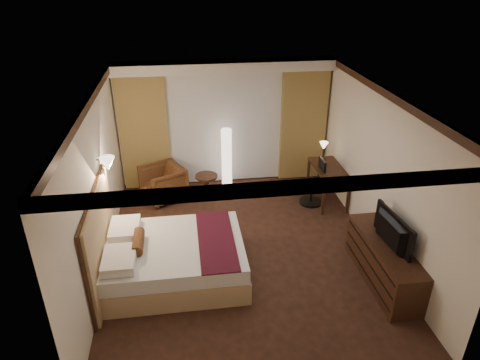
{
  "coord_description": "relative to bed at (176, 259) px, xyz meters",
  "views": [
    {
      "loc": [
        -0.9,
        -5.93,
        4.4
      ],
      "look_at": [
        0.0,
        0.4,
        1.15
      ],
      "focal_mm": 32.0,
      "sensor_mm": 36.0,
      "label": 1
    }
  ],
  "objects": [
    {
      "name": "floor",
      "position": [
        1.13,
        0.51,
        -0.31
      ],
      "size": [
        4.5,
        5.5,
        0.01
      ],
      "primitive_type": "cube",
      "color": "black",
      "rests_on": "ground"
    },
    {
      "name": "ceiling",
      "position": [
        1.13,
        0.51,
        2.39
      ],
      "size": [
        4.5,
        5.5,
        0.01
      ],
      "primitive_type": "cube",
      "color": "white",
      "rests_on": "back_wall"
    },
    {
      "name": "back_wall",
      "position": [
        1.13,
        3.26,
        1.04
      ],
      "size": [
        4.5,
        0.02,
        2.7
      ],
      "primitive_type": "cube",
      "color": "white",
      "rests_on": "floor"
    },
    {
      "name": "left_wall",
      "position": [
        -1.12,
        0.51,
        1.04
      ],
      "size": [
        0.02,
        5.5,
        2.7
      ],
      "primitive_type": "cube",
      "color": "white",
      "rests_on": "floor"
    },
    {
      "name": "right_wall",
      "position": [
        3.38,
        0.51,
        1.04
      ],
      "size": [
        0.02,
        5.5,
        2.7
      ],
      "primitive_type": "cube",
      "color": "white",
      "rests_on": "floor"
    },
    {
      "name": "crown_molding",
      "position": [
        1.13,
        0.51,
        2.33
      ],
      "size": [
        4.5,
        5.5,
        0.12
      ],
      "primitive_type": null,
      "color": "black",
      "rests_on": "ceiling"
    },
    {
      "name": "soffit",
      "position": [
        1.13,
        3.01,
        2.29
      ],
      "size": [
        4.5,
        0.5,
        0.2
      ],
      "primitive_type": "cube",
      "color": "white",
      "rests_on": "ceiling"
    },
    {
      "name": "curtain_sheer",
      "position": [
        1.13,
        3.18,
        0.94
      ],
      "size": [
        2.48,
        0.04,
        2.45
      ],
      "primitive_type": "cube",
      "color": "silver",
      "rests_on": "back_wall"
    },
    {
      "name": "curtain_left_drape",
      "position": [
        -0.57,
        3.12,
        0.94
      ],
      "size": [
        1.0,
        0.14,
        2.45
      ],
      "primitive_type": "cube",
      "color": "#A07F49",
      "rests_on": "back_wall"
    },
    {
      "name": "curtain_right_drape",
      "position": [
        2.83,
        3.12,
        0.94
      ],
      "size": [
        1.0,
        0.14,
        2.45
      ],
      "primitive_type": "cube",
      "color": "#A07F49",
      "rests_on": "back_wall"
    },
    {
      "name": "wall_sconce",
      "position": [
        -0.96,
        0.83,
        1.31
      ],
      "size": [
        0.24,
        0.24,
        0.24
      ],
      "primitive_type": null,
      "color": "white",
      "rests_on": "left_wall"
    },
    {
      "name": "bed",
      "position": [
        0.0,
        0.0,
        0.0
      ],
      "size": [
        2.12,
        1.65,
        0.62
      ],
      "primitive_type": null,
      "color": "white",
      "rests_on": "floor"
    },
    {
      "name": "headboard",
      "position": [
        -1.07,
        0.0,
        0.44
      ],
      "size": [
        0.12,
        1.95,
        1.5
      ],
      "primitive_type": null,
      "color": "tan",
      "rests_on": "floor"
    },
    {
      "name": "armchair",
      "position": [
        -0.24,
        2.51,
        0.09
      ],
      "size": [
        1.0,
        1.02,
        0.8
      ],
      "primitive_type": "imported",
      "rotation": [
        0.0,
        0.0,
        -1.13
      ],
      "color": "#472215",
      "rests_on": "floor"
    },
    {
      "name": "side_table",
      "position": [
        0.65,
        2.46,
        -0.06
      ],
      "size": [
        0.46,
        0.46,
        0.51
      ],
      "primitive_type": null,
      "color": "black",
      "rests_on": "floor"
    },
    {
      "name": "floor_lamp",
      "position": [
        1.11,
        2.77,
        0.38
      ],
      "size": [
        0.29,
        0.29,
        1.39
      ],
      "primitive_type": null,
      "color": "white",
      "rests_on": "floor"
    },
    {
      "name": "desk",
      "position": [
        3.08,
        1.97,
        0.07
      ],
      "size": [
        0.55,
        1.15,
        0.75
      ],
      "primitive_type": null,
      "color": "black",
      "rests_on": "floor"
    },
    {
      "name": "desk_lamp",
      "position": [
        3.08,
        2.39,
        0.61
      ],
      "size": [
        0.18,
        0.18,
        0.34
      ],
      "primitive_type": null,
      "color": "#FFD899",
      "rests_on": "desk"
    },
    {
      "name": "office_chair",
      "position": [
        2.74,
        1.92,
        0.17
      ],
      "size": [
        0.47,
        0.47,
        0.97
      ],
      "primitive_type": null,
      "rotation": [
        0.0,
        0.0,
        -0.01
      ],
      "color": "black",
      "rests_on": "floor"
    },
    {
      "name": "dresser",
      "position": [
        3.13,
        -0.56,
        0.03
      ],
      "size": [
        0.5,
        1.75,
        0.68
      ],
      "primitive_type": null,
      "color": "black",
      "rests_on": "floor"
    },
    {
      "name": "television",
      "position": [
        3.1,
        -0.56,
        0.66
      ],
      "size": [
        0.64,
        1.03,
        0.13
      ],
      "primitive_type": "imported",
      "rotation": [
        0.0,
        0.0,
        1.65
      ],
      "color": "black",
      "rests_on": "dresser"
    }
  ]
}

